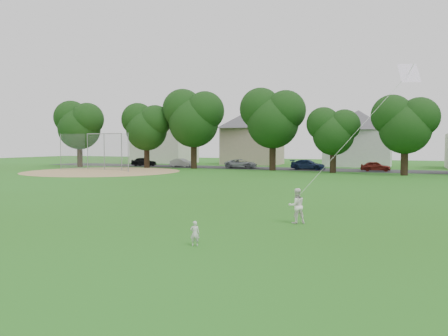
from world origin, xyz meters
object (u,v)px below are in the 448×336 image
at_px(kite, 353,136).
at_px(baseball_backstop, 101,152).
at_px(older_boy, 297,206).
at_px(toddler, 195,233).

relative_size(kite, baseball_backstop, 0.66).
height_order(kite, baseball_backstop, kite).
height_order(older_boy, baseball_backstop, baseball_backstop).
xyz_separation_m(toddler, baseball_backstop, (-28.65, 31.05, 1.85)).
distance_m(toddler, baseball_backstop, 42.30).
bearing_deg(older_boy, toddler, 35.03).
bearing_deg(older_boy, baseball_backstop, -73.97).
height_order(toddler, kite, kite).
distance_m(toddler, older_boy, 5.50).
height_order(toddler, baseball_backstop, baseball_backstop).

